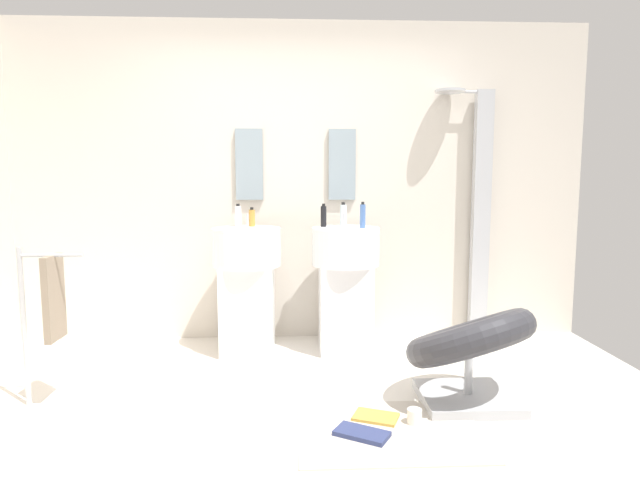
# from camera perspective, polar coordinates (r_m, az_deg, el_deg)

# --- Properties ---
(ground_plane) EXTENTS (4.80, 3.60, 0.04)m
(ground_plane) POSITION_cam_1_polar(r_m,az_deg,el_deg) (3.14, -2.40, -19.14)
(ground_plane) COLOR silver
(rear_partition) EXTENTS (4.80, 0.10, 2.60)m
(rear_partition) POSITION_cam_1_polar(r_m,az_deg,el_deg) (4.47, -2.59, 6.11)
(rear_partition) COLOR beige
(rear_partition) RESTS_ON ground_plane
(pedestal_sink_left) EXTENTS (0.52, 0.52, 1.06)m
(pedestal_sink_left) POSITION_cam_1_polar(r_m,az_deg,el_deg) (4.15, -7.78, -4.57)
(pedestal_sink_left) COLOR white
(pedestal_sink_left) RESTS_ON ground_plane
(pedestal_sink_right) EXTENTS (0.52, 0.52, 1.06)m
(pedestal_sink_right) POSITION_cam_1_polar(r_m,az_deg,el_deg) (4.15, 2.73, -4.51)
(pedestal_sink_right) COLOR white
(pedestal_sink_right) RESTS_ON ground_plane
(vanity_mirror_left) EXTENTS (0.22, 0.03, 0.57)m
(vanity_mirror_left) POSITION_cam_1_polar(r_m,az_deg,el_deg) (4.42, -7.57, 8.00)
(vanity_mirror_left) COLOR #8C9EA8
(vanity_mirror_right) EXTENTS (0.22, 0.03, 0.57)m
(vanity_mirror_right) POSITION_cam_1_polar(r_m,az_deg,el_deg) (4.42, 2.37, 8.05)
(vanity_mirror_right) COLOR #8C9EA8
(shower_column) EXTENTS (0.49, 0.24, 2.05)m
(shower_column) POSITION_cam_1_polar(r_m,az_deg,el_deg) (4.62, 16.64, 3.12)
(shower_column) COLOR #B7BABF
(shower_column) RESTS_ON ground_plane
(lounge_chair) EXTENTS (1.10, 1.10, 0.65)m
(lounge_chair) POSITION_cam_1_polar(r_m,az_deg,el_deg) (3.35, 15.67, -10.89)
(lounge_chair) COLOR #B7BABF
(lounge_chair) RESTS_ON ground_plane
(towel_rack) EXTENTS (0.37, 0.22, 0.95)m
(towel_rack) POSITION_cam_1_polar(r_m,az_deg,el_deg) (3.50, -26.97, -5.86)
(towel_rack) COLOR #B7BABF
(towel_rack) RESTS_ON ground_plane
(area_rug) EXTENTS (0.97, 0.73, 0.01)m
(area_rug) POSITION_cam_1_polar(r_m,az_deg,el_deg) (3.04, 7.43, -19.58)
(area_rug) COLOR beige
(area_rug) RESTS_ON ground_plane
(magazine_navy) EXTENTS (0.31, 0.26, 0.02)m
(magazine_navy) POSITION_cam_1_polar(r_m,az_deg,el_deg) (2.96, 4.49, -19.91)
(magazine_navy) COLOR navy
(magazine_navy) RESTS_ON area_rug
(magazine_ochre) EXTENTS (0.28, 0.24, 0.02)m
(magazine_ochre) POSITION_cam_1_polar(r_m,az_deg,el_deg) (3.16, 5.96, -18.25)
(magazine_ochre) COLOR gold
(magazine_ochre) RESTS_ON area_rug
(coffee_mug) EXTENTS (0.08, 0.08, 0.08)m
(coffee_mug) POSITION_cam_1_polar(r_m,az_deg,el_deg) (3.11, 10.07, -18.05)
(coffee_mug) COLOR white
(coffee_mug) RESTS_ON area_rug
(soap_bottle_white) EXTENTS (0.05, 0.05, 0.18)m
(soap_bottle_white) POSITION_cam_1_polar(r_m,az_deg,el_deg) (4.22, -8.75, 2.56)
(soap_bottle_white) COLOR white
(soap_bottle_white) RESTS_ON pedestal_sink_left
(soap_bottle_clear) EXTENTS (0.05, 0.05, 0.19)m
(soap_bottle_clear) POSITION_cam_1_polar(r_m,az_deg,el_deg) (4.24, 2.50, 2.70)
(soap_bottle_clear) COLOR silver
(soap_bottle_clear) RESTS_ON pedestal_sink_right
(soap_bottle_amber) EXTENTS (0.05, 0.05, 0.15)m
(soap_bottle_amber) POSITION_cam_1_polar(r_m,az_deg,el_deg) (4.22, -7.29, 2.38)
(soap_bottle_amber) COLOR #C68C38
(soap_bottle_amber) RESTS_ON pedestal_sink_left
(soap_bottle_black) EXTENTS (0.04, 0.04, 0.18)m
(soap_bottle_black) POSITION_cam_1_polar(r_m,az_deg,el_deg) (4.16, 0.38, 2.58)
(soap_bottle_black) COLOR black
(soap_bottle_black) RESTS_ON pedestal_sink_right
(soap_bottle_grey) EXTENTS (0.04, 0.04, 0.15)m
(soap_bottle_grey) POSITION_cam_1_polar(r_m,az_deg,el_deg) (4.27, -8.73, 2.40)
(soap_bottle_grey) COLOR #99999E
(soap_bottle_grey) RESTS_ON pedestal_sink_left
(soap_bottle_blue) EXTENTS (0.04, 0.04, 0.20)m
(soap_bottle_blue) POSITION_cam_1_polar(r_m,az_deg,el_deg) (4.07, 4.58, 2.59)
(soap_bottle_blue) COLOR #4C72B7
(soap_bottle_blue) RESTS_ON pedestal_sink_right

